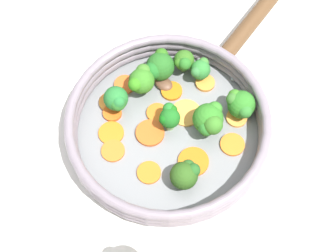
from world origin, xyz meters
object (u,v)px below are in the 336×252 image
carrot_slice_2 (110,102)px  carrot_slice_7 (193,162)px  carrot_slice_5 (150,133)px  broccoli_floret_7 (159,66)px  carrot_slice_11 (112,113)px  carrot_slice_4 (237,118)px  carrot_slice_0 (172,91)px  carrot_slice_9 (111,133)px  carrot_slice_12 (152,174)px  carrot_slice_6 (186,113)px  broccoli_floret_4 (209,120)px  carrot_slice_1 (205,83)px  broccoli_floret_3 (185,174)px  broccoli_floret_0 (184,62)px  broccoli_floret_1 (116,100)px  skillet (168,132)px  broccoli_floret_8 (141,80)px  broccoli_floret_6 (168,116)px  carrot_slice_8 (125,85)px  broccoli_floret_5 (200,69)px  carrot_slice_3 (157,113)px  broccoli_floret_2 (241,104)px  carrot_slice_13 (113,151)px  mushroom_piece_0 (164,84)px  carrot_slice_10 (232,144)px

carrot_slice_2 → carrot_slice_7: (0.05, 0.16, 0.00)m
carrot_slice_5 → broccoli_floret_7: size_ratio=0.80×
carrot_slice_11 → carrot_slice_4: bearing=109.4°
carrot_slice_0 → carrot_slice_9: carrot_slice_0 is taller
carrot_slice_12 → carrot_slice_9: bearing=-114.3°
carrot_slice_7 → carrot_slice_0: bearing=-143.4°
carrot_slice_6 → broccoli_floret_4: size_ratio=0.84×
carrot_slice_1 → broccoli_floret_3: broccoli_floret_3 is taller
broccoli_floret_0 → broccoli_floret_1: 0.13m
skillet → broccoli_floret_7: size_ratio=5.26×
carrot_slice_0 → broccoli_floret_8: size_ratio=0.68×
carrot_slice_11 → skillet: bearing=93.5°
carrot_slice_9 → skillet: bearing=115.5°
carrot_slice_4 → broccoli_floret_6: size_ratio=0.73×
carrot_slice_9 → broccoli_floret_7: bearing=167.3°
carrot_slice_0 → carrot_slice_8: (0.02, -0.07, 0.00)m
carrot_slice_4 → broccoli_floret_5: size_ratio=0.84×
carrot_slice_2 → carrot_slice_3: (-0.01, 0.08, 0.00)m
broccoli_floret_2 → carrot_slice_12: bearing=-30.5°
carrot_slice_1 → carrot_slice_13: carrot_slice_1 is taller
carrot_slice_12 → broccoli_floret_5: 0.18m
carrot_slice_9 → broccoli_floret_7: size_ratio=0.71×
carrot_slice_11 → mushroom_piece_0: (-0.08, 0.05, 0.00)m
broccoli_floret_3 → broccoli_floret_4: (-0.09, 0.00, 0.00)m
carrot_slice_5 → broccoli_floret_0: (-0.12, 0.01, 0.02)m
carrot_slice_12 → broccoli_floret_6: bearing=-174.1°
carrot_slice_0 → broccoli_floret_5: (-0.04, 0.03, 0.02)m
carrot_slice_3 → carrot_slice_2: bearing=-82.9°
carrot_slice_6 → carrot_slice_13: (0.10, -0.08, 0.00)m
carrot_slice_7 → broccoli_floret_6: broccoli_floret_6 is taller
carrot_slice_3 → broccoli_floret_4: bearing=92.5°
broccoli_floret_6 → carrot_slice_1: bearing=162.7°
broccoli_floret_2 → broccoli_floret_4: size_ratio=0.83×
skillet → carrot_slice_3: bearing=-128.1°
broccoli_floret_0 → broccoli_floret_5: 0.03m
carrot_slice_4 → skillet: bearing=-57.2°
carrot_slice_4 → carrot_slice_7: bearing=-21.4°
broccoli_floret_2 → broccoli_floret_5: (-0.04, -0.08, -0.00)m
mushroom_piece_0 → carrot_slice_1: bearing=114.2°
broccoli_floret_1 → broccoli_floret_6: (-0.00, 0.08, -0.00)m
carrot_slice_5 → broccoli_floret_8: (-0.07, -0.04, 0.03)m
carrot_slice_2 → broccoli_floret_4: bearing=94.7°
carrot_slice_0 → carrot_slice_10: size_ratio=0.91×
carrot_slice_3 → broccoli_floret_1: broccoli_floret_1 is taller
carrot_slice_10 → carrot_slice_4: bearing=-169.8°
broccoli_floret_8 → carrot_slice_2: bearing=-44.5°
carrot_slice_4 → broccoli_floret_0: bearing=-115.5°
broccoli_floret_6 → carrot_slice_6: bearing=147.1°
carrot_slice_8 → carrot_slice_2: bearing=-13.5°
broccoli_floret_3 → broccoli_floret_6: 0.09m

